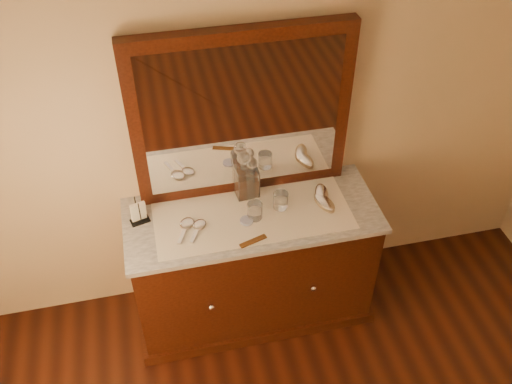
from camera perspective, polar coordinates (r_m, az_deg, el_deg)
dresser_cabinet at (r=3.46m, az=-0.37°, el=-7.49°), size 1.40×0.55×0.82m
dresser_plinth at (r=3.75m, az=-0.35°, el=-11.20°), size 1.46×0.59×0.08m
knob_left at (r=3.23m, az=-4.56°, el=-11.62°), size 0.04×0.04×0.04m
knob_right at (r=3.31m, az=5.86°, el=-9.75°), size 0.04×0.04×0.04m
marble_top at (r=3.16m, az=-0.40°, el=-2.43°), size 1.44×0.59×0.03m
mirror_frame at (r=3.02m, az=-1.47°, el=7.81°), size 1.20×0.08×1.00m
mirror_glass at (r=2.99m, az=-1.33°, el=7.46°), size 1.06×0.01×0.86m
lace_runner at (r=3.13m, az=-0.33°, el=-2.45°), size 1.10×0.45×0.00m
pin_dish at (r=3.09m, az=-0.97°, el=-2.95°), size 0.10×0.10×0.01m
comb at (r=2.99m, az=-0.29°, el=-5.03°), size 0.16×0.07×0.01m
napkin_rack at (r=3.13m, az=-11.89°, el=-2.10°), size 0.12×0.09×0.16m
decanter_left at (r=3.18m, az=-1.22°, el=1.31°), size 0.10×0.10×0.31m
decanter_right at (r=3.20m, az=-0.40°, el=1.15°), size 0.08×0.08×0.26m
brush_near at (r=3.20m, az=6.99°, el=-1.10°), size 0.12×0.19×0.05m
brush_far at (r=3.25m, az=6.71°, el=-0.26°), size 0.11×0.18×0.05m
hand_mirror_outer at (r=3.08m, az=-7.14°, el=-3.43°), size 0.13×0.21×0.02m
hand_mirror_inner at (r=3.07m, az=-5.87°, el=-3.53°), size 0.13×0.18×0.02m
tumblers at (r=3.12m, az=1.21°, el=-1.38°), size 0.25×0.14×0.10m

